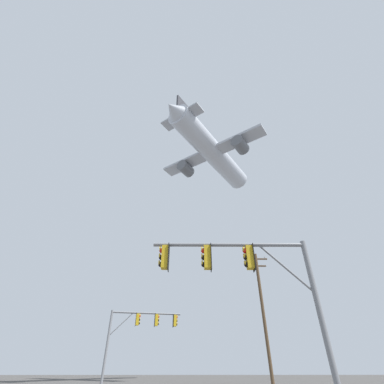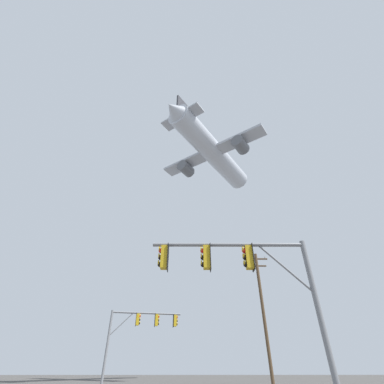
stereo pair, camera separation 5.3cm
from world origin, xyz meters
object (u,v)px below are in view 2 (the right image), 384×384
signal_pole_near (245,273)px  signal_pole_far (140,327)px  utility_pole (263,310)px  airplane (213,153)px

signal_pole_near → signal_pole_far: bearing=112.3°
utility_pole → airplane: (-2.10, 12.50, 29.84)m
signal_pole_far → signal_pole_near: bearing=-67.7°
utility_pole → signal_pole_far: bearing=-178.9°
utility_pole → airplane: 32.42m
airplane → signal_pole_near: bearing=-95.1°
signal_pole_near → airplane: 41.82m
signal_pole_near → utility_pole: size_ratio=0.56×
utility_pole → signal_pole_near: bearing=-106.7°
signal_pole_near → utility_pole: bearing=73.3°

